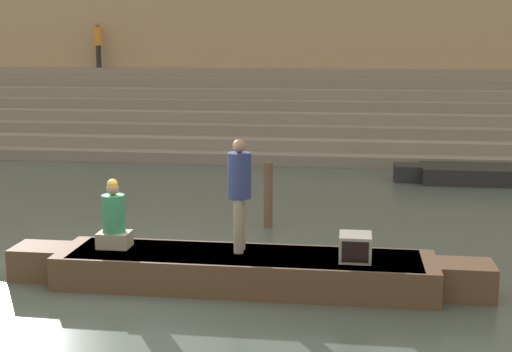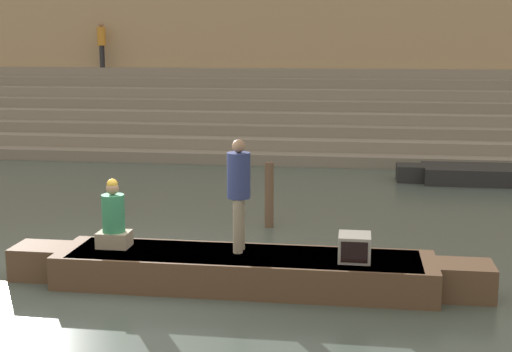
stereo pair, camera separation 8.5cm
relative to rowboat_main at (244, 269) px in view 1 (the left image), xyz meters
The scene contains 9 objects.
ground_plane 1.73m from the rowboat_main, behind, with size 120.00×120.00×0.00m, color #47544C.
ghat_steps 13.99m from the rowboat_main, 97.00° to the left, with size 36.00×6.09×2.51m.
back_wall 16.97m from the rowboat_main, 95.85° to the left, with size 34.20×1.28×6.53m.
rowboat_main is the anchor object (origin of this frame).
person_standing 1.16m from the rowboat_main, 122.54° to the left, with size 0.33×0.33×1.61m.
person_rowing 2.03m from the rowboat_main, behind, with size 0.46×0.36×1.01m.
tv_set 1.60m from the rowboat_main, ahead, with size 0.44×0.48×0.37m.
mooring_post 3.37m from the rowboat_main, 91.08° to the left, with size 0.17×0.17×1.23m, color brown.
person_on_steps 17.76m from the rowboat_main, 116.41° to the left, with size 0.30×0.30×1.64m.
Camera 1 is at (3.19, -9.69, 3.43)m, focal length 50.00 mm.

